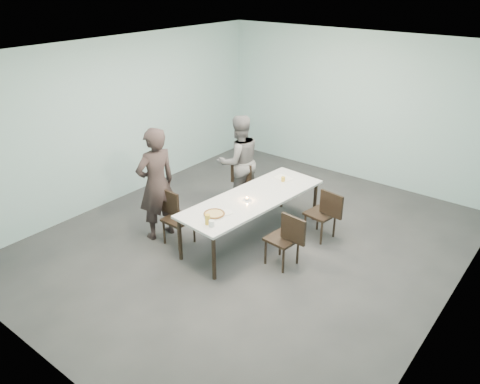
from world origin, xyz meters
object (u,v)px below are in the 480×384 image
Objects in this scene: tealight at (247,199)px; pizza at (214,214)px; amber_tumbler at (283,179)px; water_tumbler at (212,223)px; table at (253,200)px; diner_near at (156,184)px; diner_far at (239,161)px; beer_glass at (208,219)px; chair_near_left at (175,214)px; chair_far_right at (325,212)px; chair_far_left at (246,184)px; chair_near_right at (287,237)px; side_plate at (227,212)px.

pizza is at bearing -97.16° from tealight.
tealight is 0.96m from amber_tumbler.
water_tumbler is 1.93m from amber_tumbler.
diner_near reaches higher than table.
table is 1.55× the size of diner_far.
beer_glass is (0.02, -1.10, 0.13)m from table.
pizza is (0.83, 0.01, 0.27)m from chair_near_left.
chair_far_right is 2.01m from water_tumbler.
diner_far reaches higher than chair_far_left.
amber_tumbler is (0.99, -0.03, -0.07)m from diner_far.
amber_tumbler is (0.12, 1.65, 0.02)m from pizza.
chair_far_right is 0.94m from amber_tumbler.
amber_tumbler is (-0.07, 1.92, -0.01)m from water_tumbler.
chair_near_left and chair_far_left have the same top height.
diner_far reaches higher than chair_near_left.
chair_far_right is 1.86m from pizza.
beer_glass is (-0.86, -0.76, 0.32)m from chair_near_right.
table is 3.07× the size of chair_far_left.
diner_near reaches higher than pizza.
side_plate is (0.93, 0.19, 0.25)m from chair_near_left.
chair_near_right is 0.93m from tealight.
diner_far is 5.08× the size of pizza.
chair_near_left is at bearing -119.87° from amber_tumbler.
diner_far is at bearing 133.64° from tealight.
side_plate is (0.74, -1.45, 0.25)m from chair_far_left.
diner_near is at bearing -173.58° from chair_near_left.
diner_far is at bearing 92.72° from chair_near_left.
diner_far reaches higher than amber_tumbler.
chair_far_left reaches higher than pizza.
beer_glass is at bearing -89.01° from side_plate.
chair_near_left is 5.80× the size of beer_glass.
chair_near_right is at bearing 44.97° from water_tumbler.
diner_near is 1.39m from water_tumbler.
diner_near is at bearing -145.19° from table.
pizza is (1.18, 0.04, -0.17)m from diner_near.
diner_far reaches higher than water_tumbler.
pizza is (0.86, -1.68, -0.09)m from diner_far.
table is 0.82m from amber_tumbler.
chair_far_right is at bearing 113.32° from diner_far.
beer_glass reaches higher than side_plate.
tealight is at bearing -6.53° from chair_near_right.
amber_tumbler is at bearing 61.75° from chair_near_left.
amber_tumbler is at bearing 153.21° from diner_near.
diner_far is at bearing 138.24° from table.
chair_far_right reaches higher than pizza.
chair_near_left is 2.56× the size of pizza.
tealight is at bearing 130.77° from diner_near.
tealight is at bearing 71.39° from diner_far.
diner_near is 20.79× the size of water_tumbler.
chair_far_left is at bearing 127.94° from tealight.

